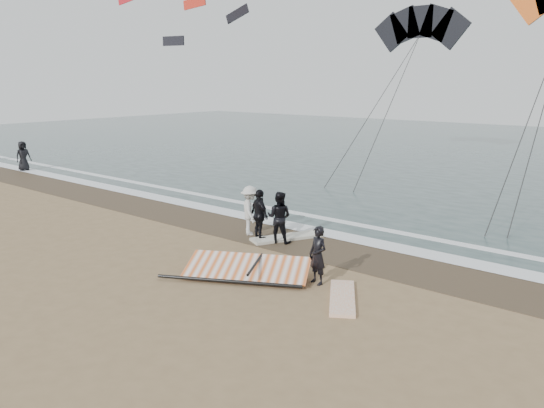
{
  "coord_description": "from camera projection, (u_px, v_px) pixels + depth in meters",
  "views": [
    {
      "loc": [
        8.93,
        -9.75,
        5.43
      ],
      "look_at": [
        -1.35,
        3.0,
        1.6
      ],
      "focal_mm": 35.0,
      "sensor_mm": 36.0,
      "label": 1
    }
  ],
  "objects": [
    {
      "name": "trio_cluster",
      "position": [
        262.0,
        214.0,
        18.46
      ],
      "size": [
        2.57,
        1.32,
        1.8
      ],
      "color": "black",
      "rests_on": "ground"
    },
    {
      "name": "sail_rig",
      "position": [
        249.0,
        269.0,
        15.1
      ],
      "size": [
        3.73,
        3.16,
        0.49
      ],
      "color": "black",
      "rests_on": "ground"
    },
    {
      "name": "wet_sand",
      "position": [
        332.0,
        249.0,
        17.49
      ],
      "size": [
        120.0,
        2.8,
        0.01
      ],
      "primitive_type": "cube",
      "color": "#4C3D2B",
      "rests_on": "ground"
    },
    {
      "name": "board_cream",
      "position": [
        287.0,
        237.0,
        18.59
      ],
      "size": [
        1.76,
        2.58,
        0.11
      ],
      "primitive_type": "cube",
      "rotation": [
        0.0,
        0.0,
        -0.47
      ],
      "color": "beige",
      "rests_on": "ground"
    },
    {
      "name": "distant_kites",
      "position": [
        181.0,
        13.0,
        54.27
      ],
      "size": [
        18.44,
        6.12,
        6.55
      ],
      "color": "black",
      "rests_on": "ground"
    },
    {
      "name": "ground",
      "position": [
        241.0,
        290.0,
        14.08
      ],
      "size": [
        120.0,
        120.0,
        0.0
      ],
      "primitive_type": "plane",
      "color": "#8C704C",
      "rests_on": "ground"
    },
    {
      "name": "foam_far",
      "position": [
        377.0,
        228.0,
        19.84
      ],
      "size": [
        120.0,
        0.45,
        0.01
      ],
      "primitive_type": "cube",
      "color": "white",
      "rests_on": "sea"
    },
    {
      "name": "kite_dark",
      "position": [
        420.0,
        31.0,
        34.3
      ],
      "size": [
        7.26,
        5.92,
        14.41
      ],
      "color": "black",
      "rests_on": "ground"
    },
    {
      "name": "man_main",
      "position": [
        318.0,
        255.0,
        14.34
      ],
      "size": [
        0.67,
        0.52,
        1.62
      ],
      "primitive_type": "imported",
      "rotation": [
        0.0,
        0.0,
        -0.24
      ],
      "color": "black",
      "rests_on": "ground"
    },
    {
      "name": "foam_near",
      "position": [
        354.0,
        238.0,
        18.55
      ],
      "size": [
        120.0,
        0.9,
        0.01
      ],
      "primitive_type": "cube",
      "color": "white",
      "rests_on": "sea"
    },
    {
      "name": "sea",
      "position": [
        541.0,
        156.0,
        39.1
      ],
      "size": [
        120.0,
        54.0,
        0.02
      ],
      "primitive_type": "cube",
      "color": "#233838",
      "rests_on": "ground"
    },
    {
      "name": "board_white",
      "position": [
        342.0,
        298.0,
        13.46
      ],
      "size": [
        1.69,
        2.22,
        0.09
      ],
      "primitive_type": "cube",
      "rotation": [
        0.0,
        0.0,
        0.55
      ],
      "color": "white",
      "rests_on": "ground"
    }
  ]
}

